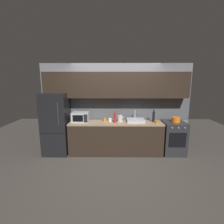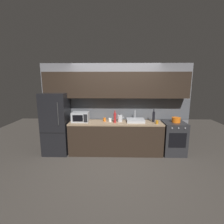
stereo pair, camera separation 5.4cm
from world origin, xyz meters
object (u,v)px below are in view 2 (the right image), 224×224
(mug_amber, at_px, (157,122))
(cooking_pot, at_px, (176,120))
(refrigerator, at_px, (57,123))
(oven_range, at_px, (174,138))
(kettle, at_px, (120,118))
(wine_bottle_red, at_px, (115,118))
(wine_bottle_dark, at_px, (154,117))
(mug_white, at_px, (110,120))
(microwave, at_px, (81,117))
(mug_orange, at_px, (105,120))

(mug_amber, bearing_deg, cooking_pot, 16.19)
(refrigerator, distance_m, oven_range, 3.29)
(kettle, distance_m, wine_bottle_red, 0.19)
(wine_bottle_dark, height_order, mug_amber, wine_bottle_dark)
(wine_bottle_red, xyz_separation_m, mug_white, (-0.14, 0.11, -0.09))
(wine_bottle_red, distance_m, mug_amber, 1.12)
(oven_range, xyz_separation_m, wine_bottle_dark, (-0.57, 0.04, 0.60))
(wine_bottle_red, bearing_deg, wine_bottle_dark, 5.72)
(refrigerator, height_order, wine_bottle_dark, refrigerator)
(oven_range, bearing_deg, refrigerator, 179.98)
(mug_white, xyz_separation_m, cooking_pot, (1.80, -0.04, 0.02))
(wine_bottle_dark, xyz_separation_m, mug_white, (-1.20, 0.00, -0.10))
(mug_amber, height_order, mug_white, mug_white)
(mug_white, bearing_deg, microwave, -178.45)
(wine_bottle_red, relative_size, mug_orange, 3.51)
(mug_amber, bearing_deg, refrigerator, 176.62)
(wine_bottle_red, distance_m, mug_orange, 0.34)
(microwave, bearing_deg, refrigerator, -178.45)
(refrigerator, bearing_deg, mug_white, 1.55)
(kettle, bearing_deg, mug_orange, 175.29)
(kettle, relative_size, mug_amber, 2.41)
(kettle, distance_m, cooking_pot, 1.53)
(kettle, distance_m, mug_amber, 1.00)
(kettle, distance_m, mug_orange, 0.43)
(kettle, bearing_deg, mug_amber, -12.06)
(wine_bottle_red, height_order, mug_orange, wine_bottle_red)
(oven_range, height_order, mug_white, mug_white)
(oven_range, distance_m, microwave, 2.65)
(oven_range, height_order, cooking_pot, cooking_pot)
(wine_bottle_dark, relative_size, cooking_pot, 1.56)
(wine_bottle_red, distance_m, cooking_pot, 1.67)
(kettle, xyz_separation_m, wine_bottle_dark, (0.92, -0.01, 0.06))
(microwave, height_order, mug_orange, microwave)
(kettle, bearing_deg, wine_bottle_red, -139.80)
(mug_white, distance_m, cooking_pot, 1.81)
(mug_orange, xyz_separation_m, cooking_pot, (1.96, -0.08, 0.02))
(wine_bottle_red, bearing_deg, oven_range, 2.40)
(microwave, xyz_separation_m, wine_bottle_red, (0.95, -0.09, 0.00))
(mug_white, height_order, cooking_pot, cooking_pot)
(mug_white, relative_size, cooking_pot, 0.42)
(microwave, bearing_deg, mug_orange, 5.44)
(mug_orange, bearing_deg, wine_bottle_dark, -1.89)
(oven_range, relative_size, mug_amber, 10.40)
(oven_range, height_order, kettle, kettle)
(cooking_pot, bearing_deg, oven_range, -177.85)
(microwave, distance_m, wine_bottle_dark, 2.01)
(oven_range, bearing_deg, wine_bottle_red, -177.60)
(microwave, distance_m, kettle, 1.09)
(refrigerator, height_order, wine_bottle_red, refrigerator)
(microwave, distance_m, mug_white, 0.82)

